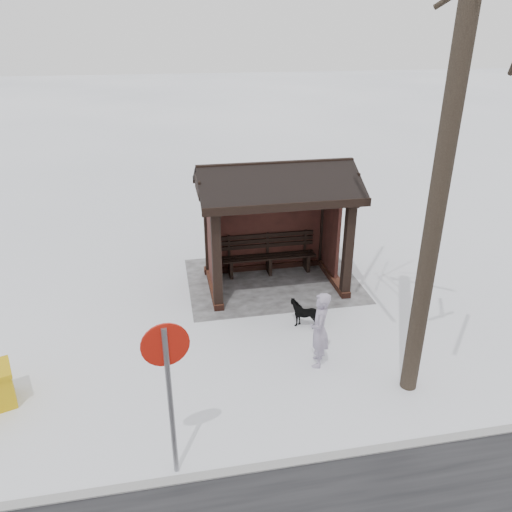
{
  "coord_description": "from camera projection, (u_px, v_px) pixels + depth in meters",
  "views": [
    {
      "loc": [
        2.5,
        10.66,
        5.85
      ],
      "look_at": [
        0.61,
        0.8,
        1.19
      ],
      "focal_mm": 35.0,
      "sensor_mm": 36.0,
      "label": 1
    }
  ],
  "objects": [
    {
      "name": "ground",
      "position": [
        274.0,
        284.0,
        12.39
      ],
      "size": [
        120.0,
        120.0,
        0.0
      ],
      "primitive_type": "plane",
      "color": "white",
      "rests_on": "ground"
    },
    {
      "name": "pedestrian",
      "position": [
        320.0,
        330.0,
        9.18
      ],
      "size": [
        0.52,
        0.64,
        1.5
      ],
      "primitive_type": "imported",
      "rotation": [
        0.0,
        0.0,
        1.24
      ],
      "color": "#958AA2",
      "rests_on": "ground"
    },
    {
      "name": "trampled_patch",
      "position": [
        272.0,
        280.0,
        12.56
      ],
      "size": [
        4.2,
        3.2,
        0.02
      ],
      "primitive_type": "cube",
      "color": "gray",
      "rests_on": "ground"
    },
    {
      "name": "road_sign",
      "position": [
        168.0,
        370.0,
        6.48
      ],
      "size": [
        0.63,
        0.13,
        2.48
      ],
      "rotation": [
        0.0,
        0.0,
        0.14
      ],
      "color": "gray",
      "rests_on": "ground"
    },
    {
      "name": "dog",
      "position": [
        306.0,
        313.0,
        10.58
      ],
      "size": [
        0.77,
        0.55,
        0.6
      ],
      "primitive_type": "imported",
      "rotation": [
        0.0,
        0.0,
        1.2
      ],
      "color": "black",
      "rests_on": "ground"
    },
    {
      "name": "bus_shelter",
      "position": [
        274.0,
        199.0,
        11.62
      ],
      "size": [
        3.6,
        2.4,
        3.09
      ],
      "color": "#391C14",
      "rests_on": "ground"
    },
    {
      "name": "kerb",
      "position": [
        355.0,
        453.0,
        7.48
      ],
      "size": [
        120.0,
        0.15,
        0.06
      ],
      "primitive_type": "cube",
      "color": "gray",
      "rests_on": "ground"
    }
  ]
}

